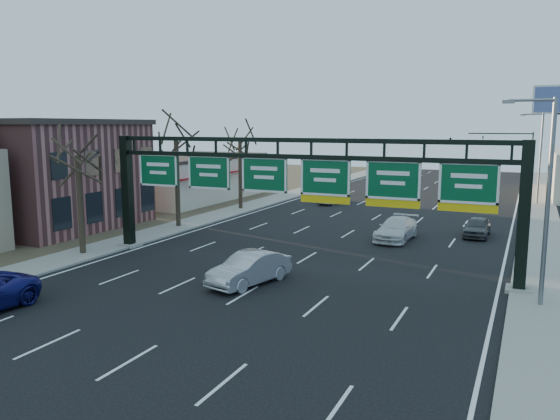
% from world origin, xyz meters
% --- Properties ---
extents(ground, '(160.00, 160.00, 0.00)m').
position_xyz_m(ground, '(0.00, 0.00, 0.00)').
color(ground, black).
rests_on(ground, ground).
extents(sidewalk_left, '(3.00, 120.00, 0.12)m').
position_xyz_m(sidewalk_left, '(-12.80, 20.00, 0.06)').
color(sidewalk_left, gray).
rests_on(sidewalk_left, ground).
extents(sidewalk_right, '(3.00, 120.00, 0.12)m').
position_xyz_m(sidewalk_right, '(12.80, 20.00, 0.06)').
color(sidewalk_right, gray).
rests_on(sidewalk_right, ground).
extents(dirt_strip_left, '(21.00, 120.00, 0.06)m').
position_xyz_m(dirt_strip_left, '(-25.00, 20.00, 0.03)').
color(dirt_strip_left, '#473D2B').
rests_on(dirt_strip_left, ground).
extents(lane_markings, '(21.60, 120.00, 0.01)m').
position_xyz_m(lane_markings, '(0.00, 20.00, 0.01)').
color(lane_markings, white).
rests_on(lane_markings, ground).
extents(sign_gantry, '(24.60, 1.20, 7.20)m').
position_xyz_m(sign_gantry, '(0.16, 8.00, 4.63)').
color(sign_gantry, black).
rests_on(sign_gantry, ground).
extents(brick_block, '(10.40, 12.40, 8.30)m').
position_xyz_m(brick_block, '(-21.50, 11.00, 4.16)').
color(brick_block, brown).
rests_on(brick_block, ground).
extents(cream_strip, '(10.90, 18.40, 4.70)m').
position_xyz_m(cream_strip, '(-21.48, 29.00, 2.36)').
color(cream_strip, beige).
rests_on(cream_strip, ground).
extents(tree_gantry, '(3.60, 3.60, 8.48)m').
position_xyz_m(tree_gantry, '(-12.80, 5.00, 7.11)').
color(tree_gantry, black).
rests_on(tree_gantry, sidewalk_left).
extents(tree_mid, '(3.60, 3.60, 9.24)m').
position_xyz_m(tree_mid, '(-12.80, 15.00, 7.85)').
color(tree_mid, black).
rests_on(tree_mid, sidewalk_left).
extents(tree_far, '(3.60, 3.60, 8.86)m').
position_xyz_m(tree_far, '(-12.80, 25.00, 7.48)').
color(tree_far, black).
rests_on(tree_far, sidewalk_left).
extents(streetlight_near, '(2.15, 0.22, 9.00)m').
position_xyz_m(streetlight_near, '(12.47, 6.00, 5.08)').
color(streetlight_near, slate).
rests_on(streetlight_near, sidewalk_right).
extents(streetlight_far, '(2.15, 0.22, 9.00)m').
position_xyz_m(streetlight_far, '(12.47, 40.00, 5.08)').
color(streetlight_far, slate).
rests_on(streetlight_far, sidewalk_right).
extents(traffic_signal_mast, '(10.16, 0.54, 7.00)m').
position_xyz_m(traffic_signal_mast, '(5.69, 55.00, 5.50)').
color(traffic_signal_mast, black).
rests_on(traffic_signal_mast, ground).
extents(car_silver_sedan, '(2.79, 5.07, 1.58)m').
position_xyz_m(car_silver_sedan, '(-0.58, 3.75, 0.79)').
color(car_silver_sedan, '#AAAAAF').
rests_on(car_silver_sedan, ground).
extents(car_white_wagon, '(2.37, 5.32, 1.52)m').
position_xyz_m(car_white_wagon, '(3.66, 17.44, 0.76)').
color(car_white_wagon, silver).
rests_on(car_white_wagon, ground).
extents(car_grey_far, '(1.70, 4.08, 1.38)m').
position_xyz_m(car_grey_far, '(8.63, 20.96, 0.69)').
color(car_grey_far, '#3F4145').
rests_on(car_grey_far, ground).
extents(car_silver_distant, '(2.12, 4.49, 1.42)m').
position_xyz_m(car_silver_distant, '(-6.23, 32.34, 0.71)').
color(car_silver_distant, '#A0A0A4').
rests_on(car_silver_distant, ground).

